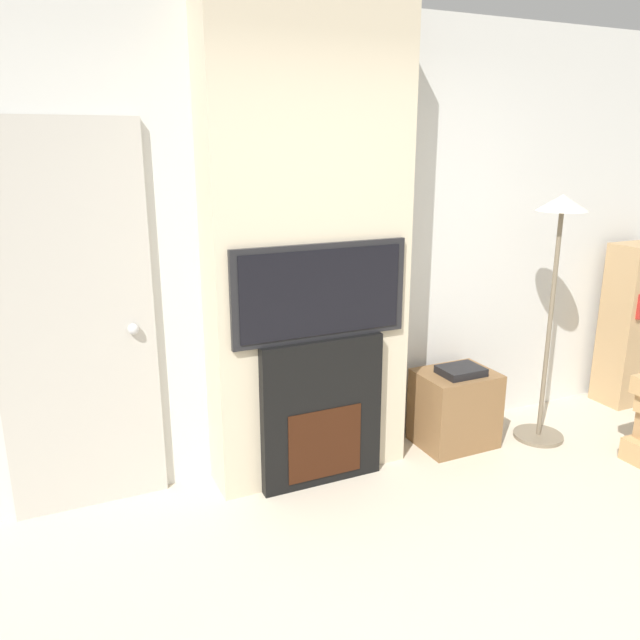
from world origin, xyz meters
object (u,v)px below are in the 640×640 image
object	(u,v)px
floor_lamp	(556,263)
bookshelf	(632,324)
media_stand	(455,407)
television	(320,292)
fireplace	(320,411)

from	to	relation	value
floor_lamp	bookshelf	size ratio (longest dim) A/B	1.33
media_stand	bookshelf	xyz separation A→B (m)	(1.64, 0.05, 0.36)
television	bookshelf	distance (m)	2.71
floor_lamp	media_stand	xyz separation A→B (m)	(-0.58, 0.18, -0.95)
fireplace	bookshelf	world-z (taller)	bookshelf
bookshelf	television	bearing A→B (deg)	-177.81
floor_lamp	fireplace	bearing A→B (deg)	175.61
media_stand	bookshelf	world-z (taller)	bookshelf
fireplace	bookshelf	distance (m)	2.66
fireplace	bookshelf	size ratio (longest dim) A/B	0.72
television	media_stand	size ratio (longest dim) A/B	1.86
floor_lamp	bookshelf	world-z (taller)	floor_lamp
media_stand	television	bearing A→B (deg)	-176.86
bookshelf	fireplace	bearing A→B (deg)	-177.85
fireplace	floor_lamp	size ratio (longest dim) A/B	0.54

